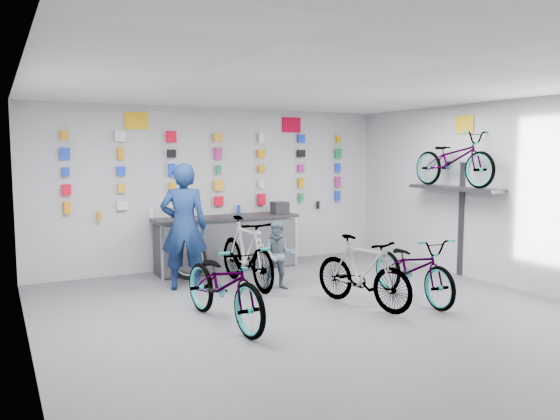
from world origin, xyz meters
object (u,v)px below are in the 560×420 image
bike_service (247,252)px  clerk (184,227)px  bike_left (224,284)px  customer (279,255)px  counter (227,244)px  bike_right (413,268)px  bike_center (363,272)px

bike_service → clerk: size_ratio=0.94×
bike_left → bike_service: (1.07, 1.68, 0.04)m
clerk → customer: size_ratio=1.83×
counter → bike_right: counter is taller
bike_center → bike_service: 2.07m
bike_right → customer: 2.08m
bike_left → bike_service: 1.99m
bike_center → bike_service: (-0.95, 1.84, 0.06)m
bike_service → bike_left: bearing=-123.8°
bike_left → clerk: bearing=80.8°
counter → bike_service: size_ratio=1.44×
counter → bike_center: 3.24m
bike_center → customer: bearing=97.2°
bike_right → clerk: (-2.78, 2.18, 0.52)m
clerk → bike_center: bearing=153.8°
bike_left → bike_center: 2.03m
counter → bike_left: size_ratio=1.36×
bike_left → bike_right: (2.89, -0.22, -0.04)m
bike_center → clerk: size_ratio=0.83×
counter → clerk: clerk is taller
customer → counter: bearing=120.0°
bike_center → counter: bearing=88.4°
bike_left → clerk: (0.11, 1.95, 0.48)m
bike_right → bike_service: size_ratio=0.98×
bike_right → clerk: size_ratio=0.92×
counter → bike_center: same height
bike_left → clerk: clerk is taller
bike_right → bike_service: (-1.82, 1.90, 0.08)m
bike_service → customer: bearing=-50.1°
bike_right → bike_service: bearing=137.7°
bike_center → clerk: 2.90m
bike_left → bike_service: bearing=51.6°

